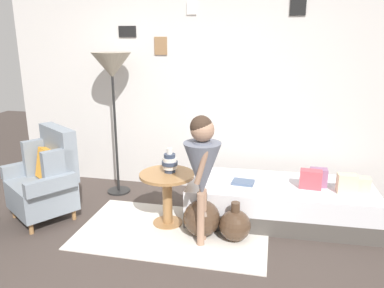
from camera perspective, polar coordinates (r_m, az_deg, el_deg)
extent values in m
plane|color=#423833|center=(3.28, -6.51, -18.87)|extent=(12.00, 12.00, 0.00)
cube|color=silver|center=(4.62, 0.88, 8.82)|extent=(4.80, 0.10, 2.60)
cube|color=white|center=(4.56, -0.04, 19.99)|extent=(0.11, 0.02, 0.14)
cube|color=silver|center=(4.55, -0.05, 20.00)|extent=(0.09, 0.01, 0.11)
cube|color=black|center=(4.45, 15.90, 19.97)|extent=(0.17, 0.02, 0.26)
cube|color=beige|center=(4.45, 15.90, 19.97)|extent=(0.13, 0.01, 0.20)
cube|color=black|center=(4.78, -9.80, 16.53)|extent=(0.22, 0.02, 0.13)
cube|color=slate|center=(4.78, -9.82, 16.53)|extent=(0.17, 0.01, 0.10)
cube|color=olive|center=(4.64, -4.77, 14.68)|extent=(0.16, 0.02, 0.21)
cube|color=silver|center=(4.64, -4.79, 14.68)|extent=(0.12, 0.01, 0.16)
cube|color=silver|center=(3.84, -2.86, -13.11)|extent=(1.86, 1.11, 0.01)
cylinder|color=#9E7042|center=(4.52, -25.43, -9.35)|extent=(0.04, 0.04, 0.12)
cylinder|color=#9E7042|center=(4.10, -23.30, -11.68)|extent=(0.04, 0.04, 0.12)
cylinder|color=#9E7042|center=(4.64, -20.15, -8.05)|extent=(0.04, 0.04, 0.12)
cylinder|color=#9E7042|center=(4.24, -17.55, -10.14)|extent=(0.04, 0.04, 0.12)
cube|color=gray|center=(4.28, -21.90, -7.21)|extent=(0.81, 0.80, 0.30)
cube|color=gray|center=(4.22, -19.60, -1.17)|extent=(0.57, 0.46, 0.55)
cube|color=gray|center=(4.44, -22.42, -1.79)|extent=(0.24, 0.30, 0.39)
cube|color=gray|center=(3.97, -19.72, -3.50)|extent=(0.24, 0.30, 0.39)
cube|color=gray|center=(4.50, -23.97, -3.36)|extent=(0.36, 0.47, 0.14)
cube|color=gray|center=(3.91, -20.72, -5.82)|extent=(0.36, 0.47, 0.14)
cube|color=orange|center=(4.21, -21.10, -3.02)|extent=(0.39, 0.34, 0.33)
cube|color=#4C4742|center=(4.14, 13.03, -9.96)|extent=(1.92, 0.86, 0.18)
cube|color=silver|center=(4.06, 13.20, -7.41)|extent=(1.92, 0.86, 0.22)
cube|color=beige|center=(4.08, 24.30, -5.61)|extent=(0.18, 0.13, 0.14)
cube|color=beige|center=(3.98, 22.52, -5.57)|extent=(0.19, 0.13, 0.19)
cube|color=gray|center=(4.06, 18.72, -4.82)|extent=(0.17, 0.12, 0.18)
cube|color=#D64C56|center=(3.97, 17.62, -5.13)|extent=(0.22, 0.14, 0.19)
cylinder|color=#9E7042|center=(3.99, -3.70, -11.87)|extent=(0.31, 0.31, 0.02)
cylinder|color=#9E7042|center=(3.88, -3.77, -8.43)|extent=(0.10, 0.10, 0.51)
cylinder|color=#9E7042|center=(3.78, -3.84, -4.72)|extent=(0.56, 0.56, 0.03)
cylinder|color=#2D384C|center=(3.80, -3.39, -4.01)|extent=(0.12, 0.12, 0.04)
cylinder|color=silver|center=(3.79, -3.40, -3.46)|extent=(0.14, 0.14, 0.04)
cylinder|color=#2D384C|center=(3.78, -3.41, -2.91)|extent=(0.16, 0.16, 0.04)
cylinder|color=silver|center=(3.77, -3.42, -2.36)|extent=(0.14, 0.14, 0.04)
cylinder|color=#2D384C|center=(3.75, -3.43, -1.81)|extent=(0.12, 0.12, 0.04)
cylinder|color=silver|center=(3.74, -3.44, -1.09)|extent=(0.06, 0.06, 0.06)
cylinder|color=black|center=(4.84, -11.07, -7.01)|extent=(0.28, 0.28, 0.02)
cylinder|color=black|center=(4.59, -11.61, 2.46)|extent=(0.03, 0.03, 1.62)
cone|color=#9E937F|center=(4.48, -12.13, 11.65)|extent=(0.46, 0.46, 0.29)
cylinder|color=#A37A60|center=(3.49, 1.33, -11.49)|extent=(0.07, 0.07, 0.52)
cylinder|color=#A37A60|center=(3.58, 1.65, -10.77)|extent=(0.07, 0.07, 0.52)
cone|color=slate|center=(3.35, 1.55, -3.90)|extent=(0.34, 0.34, 0.49)
cylinder|color=slate|center=(3.30, 1.57, -1.20)|extent=(0.17, 0.17, 0.19)
cylinder|color=#A37A60|center=(3.21, 1.50, -3.45)|extent=(0.13, 0.05, 0.33)
cylinder|color=#A37A60|center=(3.44, 2.27, -2.15)|extent=(0.13, 0.05, 0.33)
sphere|color=#A37A60|center=(3.25, 1.60, 2.17)|extent=(0.21, 0.21, 0.21)
sphere|color=#38281E|center=(3.24, 1.43, 2.63)|extent=(0.20, 0.20, 0.20)
cube|color=slate|center=(3.96, 7.79, -5.79)|extent=(0.23, 0.18, 0.03)
sphere|color=#473323|center=(3.70, 1.50, -11.23)|extent=(0.36, 0.36, 0.36)
cylinder|color=#473323|center=(3.61, 1.53, -8.13)|extent=(0.10, 0.10, 0.09)
sphere|color=#473323|center=(3.65, 6.55, -12.22)|extent=(0.30, 0.30, 0.30)
cylinder|color=#473323|center=(3.57, 6.65, -9.51)|extent=(0.08, 0.08, 0.09)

